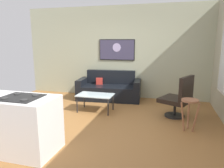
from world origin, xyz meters
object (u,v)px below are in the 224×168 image
couch (109,90)px  bar_stool (190,106)px  wall_painting (117,50)px  armchair (179,98)px  coffee_table (95,96)px

couch → bar_stool: size_ratio=3.05×
couch → wall_painting: 1.26m
armchair → couch: bearing=150.9°
coffee_table → bar_stool: bar_stool is taller
coffee_table → armchair: armchair is taller
couch → bar_stool: bearing=-40.2°
bar_stool → wall_painting: size_ratio=0.57×
couch → coffee_table: 1.19m
coffee_table → wall_painting: 1.94m
couch → bar_stool: (2.15, -1.82, 0.21)m
armchair → wall_painting: 2.59m
wall_painting → coffee_table: bearing=-95.3°
couch → coffee_table: (-0.02, -1.19, 0.10)m
couch → bar_stool: 2.82m
armchair → wall_painting: bearing=140.9°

